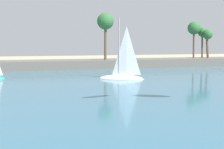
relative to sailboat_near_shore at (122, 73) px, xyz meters
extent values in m
cube|color=#386B84|center=(-10.05, 14.07, -0.90)|extent=(220.00, 93.48, 0.06)
cube|color=#605B54|center=(-10.05, 20.81, -0.03)|extent=(95.45, 6.00, 1.80)
cylinder|color=brown|center=(28.26, 22.21, 3.95)|extent=(0.71, 0.60, 6.16)
sphere|color=#2D6633|center=(28.26, 22.21, 7.02)|extent=(2.25, 2.25, 2.25)
cylinder|color=brown|center=(25.82, 22.05, 4.43)|extent=(0.70, 0.71, 7.13)
sphere|color=#2D6633|center=(25.82, 22.05, 7.98)|extent=(3.08, 3.08, 3.08)
cylinder|color=brown|center=(28.59, 20.60, 3.68)|extent=(0.86, 0.80, 5.64)
sphere|color=#2D6633|center=(28.59, 20.60, 6.48)|extent=(2.37, 2.37, 2.37)
cylinder|color=brown|center=(3.25, 19.78, 4.91)|extent=(0.62, 0.57, 8.08)
sphere|color=#2D6633|center=(3.25, 19.78, 8.95)|extent=(3.48, 3.48, 3.48)
ellipsoid|color=white|center=(-0.13, 0.07, -0.87)|extent=(6.80, 4.77, 1.32)
cylinder|color=gray|center=(-0.42, 0.22, 3.93)|extent=(0.20, 0.20, 8.27)
pyramid|color=silver|center=(0.58, -0.29, 3.31)|extent=(2.74, 1.53, 7.03)
camera|label=1|loc=(-14.91, -42.37, 4.35)|focal=49.45mm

